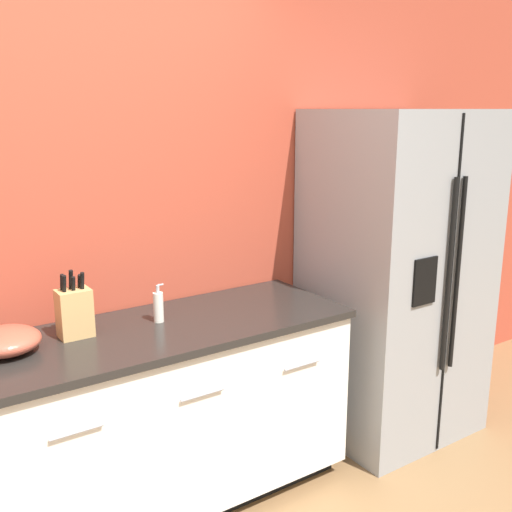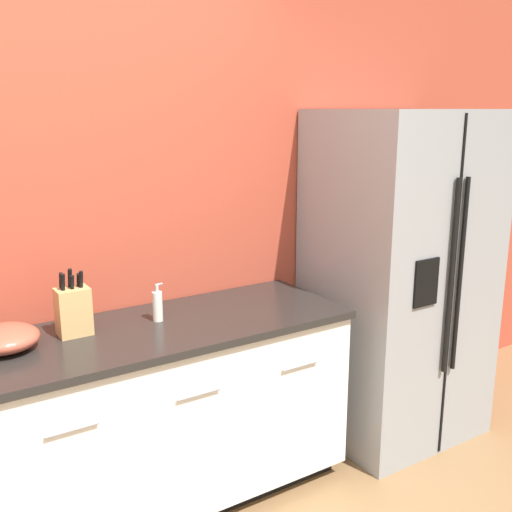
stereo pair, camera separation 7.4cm
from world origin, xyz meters
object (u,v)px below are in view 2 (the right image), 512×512
soap_dispenser (158,306)px  mixing_bowl (4,338)px  refrigerator (398,277)px  knife_block (73,310)px

soap_dispenser → mixing_bowl: size_ratio=0.64×
refrigerator → soap_dispenser: refrigerator is taller
refrigerator → soap_dispenser: 1.42m
knife_block → soap_dispenser: (0.37, -0.03, -0.04)m
knife_block → mixing_bowl: knife_block is taller
soap_dispenser → mixing_bowl: 0.66m
refrigerator → soap_dispenser: size_ratio=10.47×
refrigerator → soap_dispenser: bearing=175.3°
refrigerator → soap_dispenser: (-1.41, 0.12, 0.05)m
refrigerator → mixing_bowl: (-2.07, 0.13, 0.03)m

